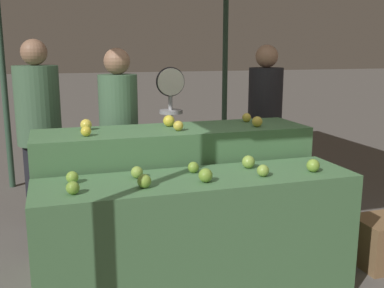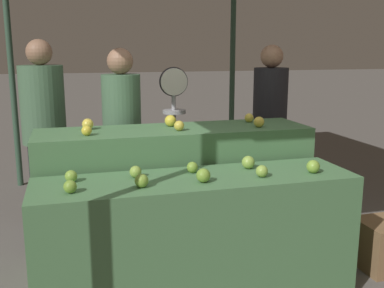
{
  "view_description": "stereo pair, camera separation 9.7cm",
  "coord_description": "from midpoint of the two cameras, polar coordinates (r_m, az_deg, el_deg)",
  "views": [
    {
      "loc": [
        -0.85,
        -2.57,
        1.62
      ],
      "look_at": [
        0.05,
        0.3,
        0.99
      ],
      "focal_mm": 42.0,
      "sensor_mm": 36.0,
      "label": 1
    },
    {
      "loc": [
        -0.76,
        -2.59,
        1.62
      ],
      "look_at": [
        0.05,
        0.3,
        0.99
      ],
      "focal_mm": 42.0,
      "sensor_mm": 36.0,
      "label": 2
    }
  ],
  "objects": [
    {
      "name": "apple_back_4",
      "position": [
        3.41,
        -3.77,
        2.95
      ],
      "size": [
        0.09,
        0.09,
        0.09
      ],
      "primitive_type": "sphere",
      "color": "gold",
      "rests_on": "display_counter_back"
    },
    {
      "name": "apple_back_0",
      "position": [
        3.11,
        -14.19,
        1.58
      ],
      "size": [
        0.07,
        0.07,
        0.07
      ],
      "primitive_type": "sphere",
      "color": "gold",
      "rests_on": "display_counter_back"
    },
    {
      "name": "person_customer_left",
      "position": [
        4.21,
        -19.49,
        2.49
      ],
      "size": [
        0.4,
        0.4,
        1.71
      ],
      "rotation": [
        0.0,
        0.0,
        3.09
      ],
      "color": "#2D2D38",
      "rests_on": "ground_plane"
    },
    {
      "name": "apple_front_0",
      "position": [
        2.58,
        -15.95,
        -5.38
      ],
      "size": [
        0.07,
        0.07,
        0.07
      ],
      "primitive_type": "sphere",
      "color": "#7AA338",
      "rests_on": "display_counter_front"
    },
    {
      "name": "apple_front_4",
      "position": [
        3.02,
        14.24,
        -2.67
      ],
      "size": [
        0.09,
        0.09,
        0.09
      ],
      "primitive_type": "sphere",
      "color": "#84AD3D",
      "rests_on": "display_counter_front"
    },
    {
      "name": "display_counter_back",
      "position": [
        3.46,
        -3.1,
        -6.59
      ],
      "size": [
        2.02,
        0.55,
        1.05
      ],
      "primitive_type": "cube",
      "color": "#4C7A4C",
      "rests_on": "ground_plane"
    },
    {
      "name": "apple_back_3",
      "position": [
        3.35,
        -14.12,
        2.39
      ],
      "size": [
        0.08,
        0.08,
        0.08
      ],
      "primitive_type": "sphere",
      "color": "yellow",
      "rests_on": "display_counter_back"
    },
    {
      "name": "produce_scale",
      "position": [
        3.89,
        -3.42,
        3.57
      ],
      "size": [
        0.25,
        0.2,
        1.47
      ],
      "color": "#99999E",
      "rests_on": "ground_plane"
    },
    {
      "name": "apple_front_8",
      "position": [
        3.04,
        6.27,
        -2.27
      ],
      "size": [
        0.09,
        0.09,
        0.09
      ],
      "primitive_type": "sphere",
      "color": "#8EB247",
      "rests_on": "display_counter_front"
    },
    {
      "name": "apple_front_5",
      "position": [
        2.79,
        -15.93,
        -4.1
      ],
      "size": [
        0.07,
        0.07,
        0.07
      ],
      "primitive_type": "sphere",
      "color": "#84AD3D",
      "rests_on": "display_counter_front"
    },
    {
      "name": "wooden_crate_side",
      "position": [
        3.76,
        22.09,
        -11.49
      ],
      "size": [
        0.37,
        0.37,
        0.37
      ],
      "primitive_type": "cube",
      "color": "olive",
      "rests_on": "ground_plane"
    },
    {
      "name": "apple_back_1",
      "position": [
        3.23,
        -2.61,
        2.32
      ],
      "size": [
        0.07,
        0.07,
        0.07
      ],
      "primitive_type": "sphere",
      "color": "gold",
      "rests_on": "display_counter_back"
    },
    {
      "name": "apple_front_1",
      "position": [
        2.61,
        -7.15,
        -4.7
      ],
      "size": [
        0.08,
        0.08,
        0.08
      ],
      "primitive_type": "sphere",
      "color": "#84AD3D",
      "rests_on": "display_counter_front"
    },
    {
      "name": "person_customer_right",
      "position": [
        4.5,
        8.61,
        3.45
      ],
      "size": [
        0.43,
        0.43,
        1.67
      ],
      "rotation": [
        0.0,
        0.0,
        3.49
      ],
      "color": "#2D2D38",
      "rests_on": "ground_plane"
    },
    {
      "name": "apple_front_6",
      "position": [
        2.82,
        -7.99,
        -3.57
      ],
      "size": [
        0.08,
        0.08,
        0.08
      ],
      "primitive_type": "sphere",
      "color": "#8EB247",
      "rests_on": "display_counter_front"
    },
    {
      "name": "person_vendor_at_scale",
      "position": [
        3.82,
        -9.95,
        1.65
      ],
      "size": [
        0.4,
        0.4,
        1.63
      ],
      "rotation": [
        0.0,
        0.0,
        2.86
      ],
      "color": "#2D2D38",
      "rests_on": "ground_plane"
    },
    {
      "name": "apple_front_3",
      "position": [
        2.85,
        8.04,
        -3.36
      ],
      "size": [
        0.08,
        0.08,
        0.08
      ],
      "primitive_type": "sphere",
      "color": "#8EB247",
      "rests_on": "display_counter_front"
    },
    {
      "name": "apple_back_2",
      "position": [
        3.42,
        7.48,
        2.83
      ],
      "size": [
        0.08,
        0.08,
        0.08
      ],
      "primitive_type": "sphere",
      "color": "yellow",
      "rests_on": "display_counter_back"
    },
    {
      "name": "apple_front_2",
      "position": [
        2.7,
        0.7,
        -4.0
      ],
      "size": [
        0.09,
        0.09,
        0.09
      ],
      "primitive_type": "sphere",
      "color": "#7AA338",
      "rests_on": "display_counter_front"
    },
    {
      "name": "display_counter_front",
      "position": [
        2.96,
        -0.12,
        -12.06
      ],
      "size": [
        2.02,
        0.55,
        0.84
      ],
      "primitive_type": "cube",
      "color": "#4C7A4C",
      "rests_on": "ground_plane"
    },
    {
      "name": "apple_front_7",
      "position": [
        2.91,
        -0.76,
        -2.97
      ],
      "size": [
        0.07,
        0.07,
        0.07
      ],
      "primitive_type": "sphere",
      "color": "#7AA338",
      "rests_on": "display_counter_front"
    },
    {
      "name": "apple_back_5",
      "position": [
        3.64,
        6.19,
        3.35
      ],
      "size": [
        0.07,
        0.07,
        0.07
      ],
      "primitive_type": "sphere",
      "color": "yellow",
      "rests_on": "display_counter_back"
    }
  ]
}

